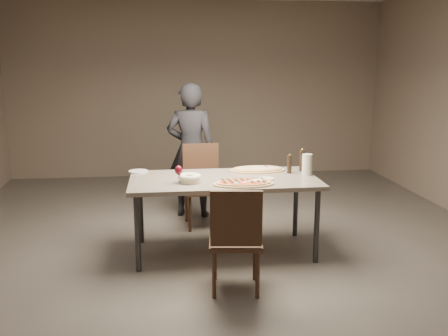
{
  "coord_description": "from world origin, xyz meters",
  "views": [
    {
      "loc": [
        -0.58,
        -4.63,
        1.85
      ],
      "look_at": [
        0.0,
        0.0,
        0.85
      ],
      "focal_mm": 40.0,
      "sensor_mm": 36.0,
      "label": 1
    }
  ],
  "objects": [
    {
      "name": "ham_pizza",
      "position": [
        0.38,
        0.28,
        0.77
      ],
      "size": [
        0.57,
        0.31,
        0.04
      ],
      "rotation": [
        0.0,
        0.0,
        -0.09
      ],
      "color": "tan",
      "rests_on": "dining_table"
    },
    {
      "name": "wine_glass",
      "position": [
        -0.44,
        -0.14,
        0.87
      ],
      "size": [
        0.07,
        0.07,
        0.17
      ],
      "rotation": [
        0.0,
        0.0,
        0.43
      ],
      "color": "silver",
      "rests_on": "dining_table"
    },
    {
      "name": "diner",
      "position": [
        -0.24,
        1.25,
        0.81
      ],
      "size": [
        0.66,
        0.52,
        1.61
      ],
      "primitive_type": "imported",
      "rotation": [
        0.0,
        0.0,
        2.9
      ],
      "color": "black",
      "rests_on": "ground"
    },
    {
      "name": "zucchini_pizza",
      "position": [
        0.15,
        -0.28,
        0.77
      ],
      "size": [
        0.56,
        0.31,
        0.05
      ],
      "rotation": [
        0.0,
        0.0,
        0.23
      ],
      "color": "tan",
      "rests_on": "dining_table"
    },
    {
      "name": "pepper_mill_left",
      "position": [
        0.83,
        0.22,
        0.86
      ],
      "size": [
        0.06,
        0.06,
        0.23
      ],
      "rotation": [
        0.0,
        0.0,
        0.29
      ],
      "color": "black",
      "rests_on": "dining_table"
    },
    {
      "name": "chair_far",
      "position": [
        -0.14,
        0.91,
        0.52
      ],
      "size": [
        0.46,
        0.46,
        0.92
      ],
      "rotation": [
        0.0,
        0.0,
        3.21
      ],
      "color": "#41291B",
      "rests_on": "ground"
    },
    {
      "name": "dining_table",
      "position": [
        0.0,
        0.0,
        0.69
      ],
      "size": [
        1.8,
        0.9,
        0.75
      ],
      "color": "slate",
      "rests_on": "ground"
    },
    {
      "name": "pepper_mill_right",
      "position": [
        0.68,
        0.14,
        0.84
      ],
      "size": [
        0.05,
        0.05,
        0.2
      ],
      "rotation": [
        0.0,
        0.0,
        0.39
      ],
      "color": "black",
      "rests_on": "dining_table"
    },
    {
      "name": "room",
      "position": [
        0.0,
        0.0,
        1.4
      ],
      "size": [
        7.0,
        7.0,
        7.0
      ],
      "color": "#59534D",
      "rests_on": "ground"
    },
    {
      "name": "carafe",
      "position": [
        0.83,
        0.04,
        0.85
      ],
      "size": [
        0.1,
        0.1,
        0.21
      ],
      "rotation": [
        0.0,
        0.0,
        -0.32
      ],
      "color": "silver",
      "rests_on": "dining_table"
    },
    {
      "name": "oil_dish",
      "position": [
        0.39,
        -0.11,
        0.76
      ],
      "size": [
        0.14,
        0.14,
        0.02
      ],
      "rotation": [
        0.0,
        0.0,
        0.08
      ],
      "color": "white",
      "rests_on": "dining_table"
    },
    {
      "name": "bread_basket",
      "position": [
        -0.34,
        -0.13,
        0.8
      ],
      "size": [
        0.21,
        0.21,
        0.08
      ],
      "rotation": [
        0.0,
        0.0,
        0.2
      ],
      "color": "beige",
      "rests_on": "dining_table"
    },
    {
      "name": "chair_near",
      "position": [
        -0.02,
        -0.91,
        0.5
      ],
      "size": [
        0.47,
        0.47,
        0.89
      ],
      "rotation": [
        0.0,
        0.0,
        -0.12
      ],
      "color": "#41291B",
      "rests_on": "ground"
    },
    {
      "name": "side_plate",
      "position": [
        -0.83,
        0.38,
        0.76
      ],
      "size": [
        0.19,
        0.19,
        0.01
      ],
      "rotation": [
        0.0,
        0.0,
        -0.12
      ],
      "color": "white",
      "rests_on": "dining_table"
    }
  ]
}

